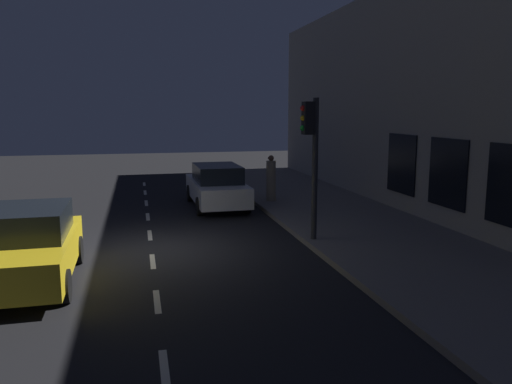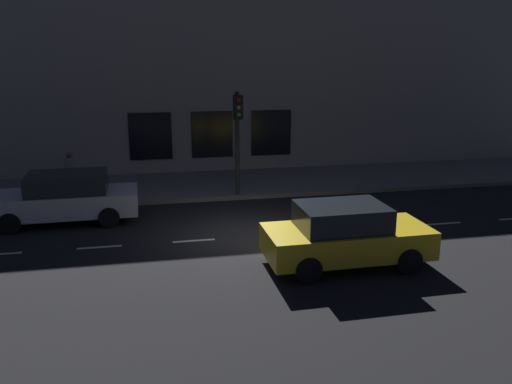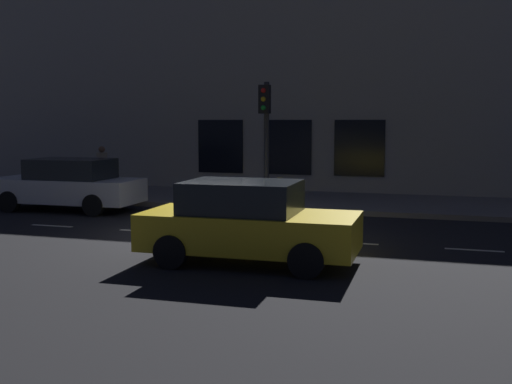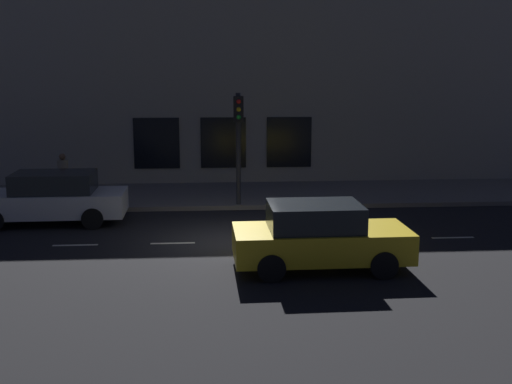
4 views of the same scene
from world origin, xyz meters
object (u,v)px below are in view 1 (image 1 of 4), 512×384
at_px(traffic_light, 311,146).
at_px(parked_car_1, 217,186).
at_px(parked_car_0, 27,246).
at_px(pedestrian_0, 271,180).

relative_size(traffic_light, parked_car_1, 0.81).
bearing_deg(parked_car_0, pedestrian_0, -134.82).
height_order(traffic_light, parked_car_0, traffic_light).
relative_size(traffic_light, pedestrian_0, 2.15).
relative_size(parked_car_0, parked_car_1, 0.90).
bearing_deg(traffic_light, parked_car_0, -166.77).
height_order(parked_car_0, pedestrian_0, pedestrian_0).
distance_m(traffic_light, parked_car_0, 7.11).
bearing_deg(parked_car_0, parked_car_1, -125.37).
bearing_deg(pedestrian_0, parked_car_1, 83.72).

